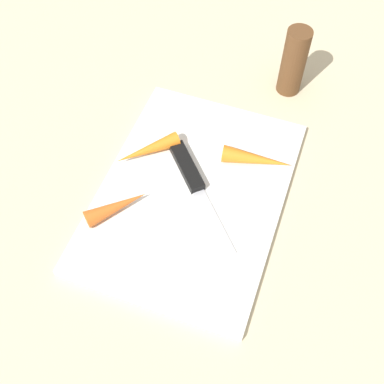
% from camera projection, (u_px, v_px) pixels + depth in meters
% --- Properties ---
extents(ground_plane, '(1.40, 1.40, 0.00)m').
position_uv_depth(ground_plane, '(192.00, 196.00, 0.71)').
color(ground_plane, '#C6B793').
extents(cutting_board, '(0.36, 0.26, 0.01)m').
position_uv_depth(cutting_board, '(192.00, 194.00, 0.71)').
color(cutting_board, white).
rests_on(cutting_board, ground_plane).
extents(knife, '(0.16, 0.15, 0.01)m').
position_uv_depth(knife, '(190.00, 173.00, 0.71)').
color(knife, '#B7B7BC').
rests_on(knife, cutting_board).
extents(carrot_medium, '(0.09, 0.09, 0.02)m').
position_uv_depth(carrot_medium, '(147.00, 150.00, 0.73)').
color(carrot_medium, orange).
rests_on(carrot_medium, cutting_board).
extents(carrot_shortest, '(0.08, 0.08, 0.02)m').
position_uv_depth(carrot_shortest, '(117.00, 207.00, 0.67)').
color(carrot_shortest, orange).
rests_on(carrot_shortest, cutting_board).
extents(carrot_longest, '(0.04, 0.11, 0.03)m').
position_uv_depth(carrot_longest, '(257.00, 159.00, 0.72)').
color(carrot_longest, orange).
rests_on(carrot_longest, cutting_board).
extents(pepper_grinder, '(0.04, 0.04, 0.12)m').
position_uv_depth(pepper_grinder, '(294.00, 62.00, 0.78)').
color(pepper_grinder, brown).
rests_on(pepper_grinder, ground_plane).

